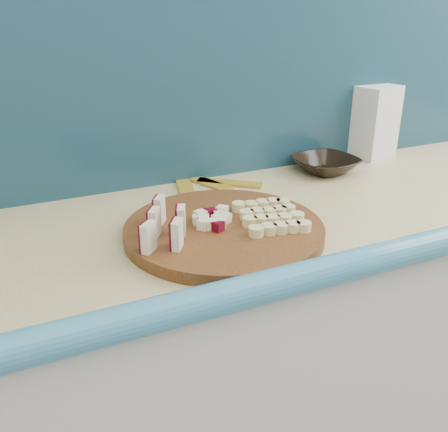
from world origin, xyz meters
TOP-DOWN VIEW (x-y plane):
  - kitchen_counter at (0.10, 1.50)m, footprint 2.20×0.63m
  - backsplash at (0.10, 1.79)m, footprint 2.20×0.02m
  - cutting_board at (-0.18, 1.42)m, footprint 0.50×0.50m
  - apple_wedges at (-0.31, 1.41)m, footprint 0.11×0.17m
  - apple_chunks at (-0.20, 1.42)m, footprint 0.07×0.07m
  - banana_slices at (-0.07, 1.40)m, footprint 0.16×0.18m
  - brown_bowl at (0.27, 1.68)m, footprint 0.20×0.20m
  - flour_bag at (0.50, 1.75)m, footprint 0.15×0.12m
  - banana_peel at (-0.09, 1.72)m, footprint 0.25×0.20m

SIDE VIEW (x-z plane):
  - kitchen_counter at x=0.10m, z-range 0.00..0.91m
  - banana_peel at x=-0.09m, z-range 0.91..0.92m
  - cutting_board at x=-0.18m, z-range 0.91..0.94m
  - brown_bowl at x=0.27m, z-range 0.91..0.95m
  - banana_slices at x=-0.07m, z-range 0.94..0.96m
  - apple_chunks at x=-0.20m, z-range 0.94..0.96m
  - apple_wedges at x=-0.31m, z-range 0.94..0.99m
  - flour_bag at x=0.50m, z-range 0.91..1.13m
  - backsplash at x=0.10m, z-range 0.91..1.41m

